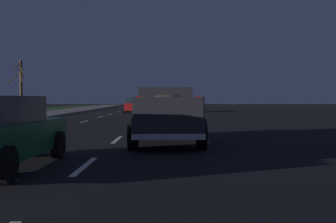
# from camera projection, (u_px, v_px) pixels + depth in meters

# --- Properties ---
(ground) EXTENTS (144.00, 144.00, 0.00)m
(ground) POSITION_uv_depth(u_px,v_px,m) (117.00, 119.00, 27.85)
(ground) COLOR black
(sidewalk_shoulder) EXTENTS (108.00, 4.00, 0.12)m
(sidewalk_shoulder) POSITION_uv_depth(u_px,v_px,m) (11.00, 118.00, 27.85)
(sidewalk_shoulder) COLOR slate
(sidewalk_shoulder) RESTS_ON ground
(lane_markings) EXTENTS (108.27, 7.04, 0.01)m
(lane_markings) POSITION_uv_depth(u_px,v_px,m) (84.00, 117.00, 31.29)
(lane_markings) COLOR silver
(lane_markings) RESTS_ON ground
(pickup_truck) EXTENTS (5.49, 2.41, 1.87)m
(pickup_truck) POSITION_uv_depth(u_px,v_px,m) (166.00, 113.00, 13.45)
(pickup_truck) COLOR #232328
(pickup_truck) RESTS_ON ground
(sedan_red) EXTENTS (4.41, 2.04, 1.54)m
(sedan_red) POSITION_uv_depth(u_px,v_px,m) (135.00, 105.00, 40.08)
(sedan_red) COLOR maroon
(sedan_red) RESTS_ON ground
(bare_tree_far) EXTENTS (1.27, 1.93, 5.24)m
(bare_tree_far) POSITION_uv_depth(u_px,v_px,m) (21.00, 85.00, 39.47)
(bare_tree_far) COLOR #423323
(bare_tree_far) RESTS_ON ground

